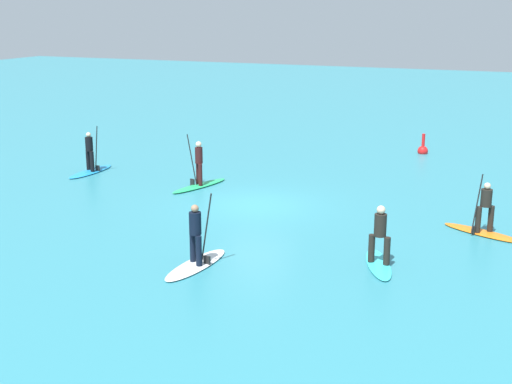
# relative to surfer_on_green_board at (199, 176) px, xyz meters

# --- Properties ---
(ground_plane) EXTENTS (120.00, 120.00, 0.00)m
(ground_plane) POSITION_rel_surfer_on_green_board_xyz_m (3.18, -1.56, -0.46)
(ground_plane) COLOR teal
(ground_plane) RESTS_ON ground
(surfer_on_green_board) EXTENTS (1.37, 3.11, 2.15)m
(surfer_on_green_board) POSITION_rel_surfer_on_green_board_xyz_m (0.00, 0.00, 0.00)
(surfer_on_green_board) COLOR #23B266
(surfer_on_green_board) RESTS_ON ground_plane
(surfer_on_white_board) EXTENTS (1.02, 2.94, 2.18)m
(surfer_on_white_board) POSITION_rel_surfer_on_green_board_xyz_m (4.08, -7.99, 0.02)
(surfer_on_white_board) COLOR white
(surfer_on_white_board) RESTS_ON ground_plane
(surfer_on_orange_board) EXTENTS (2.87, 1.77, 2.01)m
(surfer_on_orange_board) POSITION_rel_surfer_on_green_board_xyz_m (11.28, -1.79, 0.03)
(surfer_on_orange_board) COLOR orange
(surfer_on_orange_board) RESTS_ON ground_plane
(surfer_on_teal_board) EXTENTS (1.53, 2.60, 1.78)m
(surfer_on_teal_board) POSITION_rel_surfer_on_green_board_xyz_m (8.83, -5.93, 0.08)
(surfer_on_teal_board) COLOR #33C6CC
(surfer_on_teal_board) RESTS_ON ground_plane
(surfer_on_blue_board) EXTENTS (0.78, 2.91, 2.09)m
(surfer_on_blue_board) POSITION_rel_surfer_on_green_board_xyz_m (-5.62, 0.40, -0.03)
(surfer_on_blue_board) COLOR #1E8CD1
(surfer_on_blue_board) RESTS_ON ground_plane
(marker_buoy) EXTENTS (0.51, 0.51, 1.13)m
(marker_buoy) POSITION_rel_surfer_on_green_board_xyz_m (7.20, 10.28, -0.28)
(marker_buoy) COLOR red
(marker_buoy) RESTS_ON ground_plane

